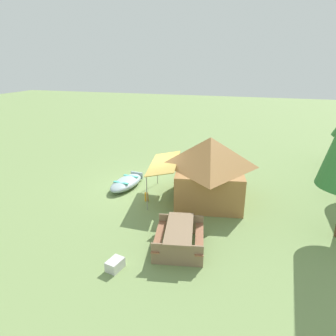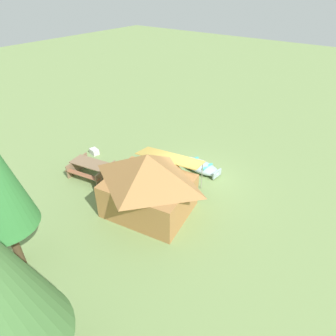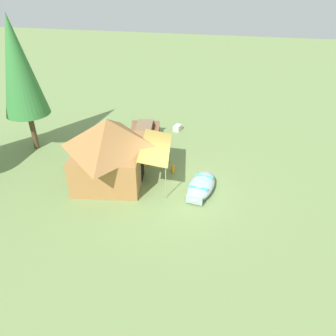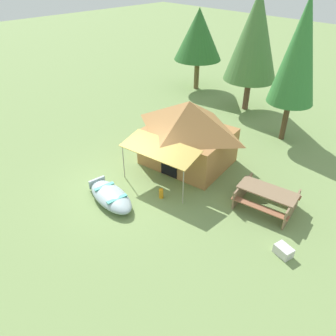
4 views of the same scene
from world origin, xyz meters
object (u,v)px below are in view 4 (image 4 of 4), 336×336
Objects in this scene: pine_tree_far_center at (300,51)px; cooler_box at (283,251)px; pine_tree_back_right at (255,36)px; pine_tree_back_left at (199,35)px; canvas_cabin_tent at (188,132)px; fuel_can at (161,193)px; beached_rowboat at (111,196)px; picnic_table at (267,197)px.

cooler_box is at bearing -60.04° from pine_tree_far_center.
pine_tree_back_right is at bearing 130.43° from cooler_box.
pine_tree_back_left reaches higher than cooler_box.
canvas_cabin_tent is 0.71× the size of pine_tree_far_center.
pine_tree_back_left is 0.78× the size of pine_tree_back_right.
pine_tree_far_center is at bearing -17.03° from pine_tree_back_left.
canvas_cabin_tent is at bearing 112.03° from fuel_can.
beached_rowboat is 4.13m from canvas_cabin_tent.
beached_rowboat is 5.51m from picnic_table.
beached_rowboat is 0.53× the size of canvas_cabin_tent.
cooler_box is 0.11× the size of pine_tree_back_left.
pine_tree_back_right is at bearing 151.77° from pine_tree_far_center.
pine_tree_back_right is (-5.60, 6.90, 3.51)m from picnic_table.
cooler_box is 0.08× the size of pine_tree_back_right.
cooler_box is (1.57, -1.52, -0.33)m from picnic_table.
cooler_box is 1.38× the size of fuel_can.
picnic_table is 3.74m from fuel_can.
picnic_table is at bearing -3.70° from canvas_cabin_tent.
pine_tree_far_center is (-2.25, 5.10, 3.64)m from picnic_table.
picnic_table is at bearing -37.01° from pine_tree_back_left.
cooler_box is 14.87m from pine_tree_back_left.
picnic_table is 5.95× the size of fuel_can.
canvas_cabin_tent is at bearing 88.55° from beached_rowboat.
canvas_cabin_tent is 2.02× the size of picnic_table.
canvas_cabin_tent is at bearing 162.28° from cooler_box.
beached_rowboat is at bearing -91.45° from canvas_cabin_tent.
beached_rowboat is at bearing -101.79° from pine_tree_far_center.
picnic_table is 12.68m from pine_tree_back_left.
pine_tree_back_left is at bearing 172.91° from pine_tree_back_right.
pine_tree_far_center reaches higher than beached_rowboat.
pine_tree_back_left is at bearing 142.99° from picnic_table.
pine_tree_far_center reaches higher than picnic_table.
beached_rowboat is 6.06m from cooler_box.
pine_tree_back_right is at bearing 98.17° from beached_rowboat.
pine_tree_back_left is (-9.86, 7.43, 2.89)m from picnic_table.
pine_tree_back_left is at bearing 125.44° from fuel_can.
pine_tree_back_right is at bearing -7.09° from pine_tree_back_left.
pine_tree_far_center reaches higher than pine_tree_back_right.
fuel_can reaches higher than cooler_box.
pine_tree_far_center reaches higher than pine_tree_back_left.
fuel_can is at bearing -54.56° from pine_tree_back_left.
beached_rowboat is 12.92m from pine_tree_back_left.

